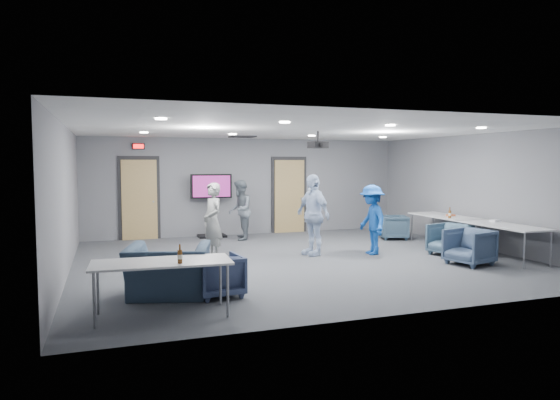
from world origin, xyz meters
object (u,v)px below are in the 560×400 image
object	(u,v)px
person_b	(240,210)
chair_front_a	(218,275)
bottle_right	(450,214)
tv_stand	(211,201)
person_c	(313,215)
bottle_front	(180,256)
person_a	(213,221)
projector	(318,145)
chair_right_c	(469,247)
chair_front_b	(168,271)
person_d	(372,220)
table_right_a	(445,217)
table_right_b	(503,227)
table_front_left	(162,265)
chair_right_b	(449,239)
chair_right_a	(393,227)

from	to	relation	value
person_b	chair_front_a	xyz separation A→B (m)	(-1.72, -5.28, -0.47)
bottle_right	tv_stand	world-z (taller)	tv_stand
person_c	bottle_front	size ratio (longest dim) A/B	7.16
person_a	projector	world-z (taller)	projector
person_b	chair_right_c	world-z (taller)	person_b
chair_front_b	bottle_right	distance (m)	7.03
person_d	chair_front_b	world-z (taller)	person_d
chair_right_c	table_right_a	xyz separation A→B (m)	(1.04, 2.14, 0.33)
person_c	person_d	xyz separation A→B (m)	(1.26, -0.36, -0.12)
chair_right_c	table_right_a	bearing A→B (deg)	139.86
chair_front_a	table_right_b	bearing A→B (deg)	-177.80
chair_front_b	table_front_left	xyz separation A→B (m)	(-0.19, -0.97, 0.30)
person_b	chair_right_b	size ratio (longest dim) A/B	2.08
chair_front_a	chair_front_b	size ratio (longest dim) A/B	0.58
chair_right_b	table_right_a	xyz separation A→B (m)	(0.74, 1.14, 0.35)
person_b	table_front_left	xyz separation A→B (m)	(-2.62, -6.00, -0.10)
person_d	projector	xyz separation A→B (m)	(-1.24, 0.15, 1.64)
chair_front_b	bottle_right	size ratio (longest dim) A/B	4.68
person_c	projector	world-z (taller)	projector
person_c	table_front_left	size ratio (longest dim) A/B	0.96
chair_right_b	bottle_right	world-z (taller)	bottle_right
chair_right_a	person_d	bearing A→B (deg)	-22.86
table_right_a	table_front_left	xyz separation A→B (m)	(-7.15, -3.52, -0.00)
chair_right_b	table_right_b	size ratio (longest dim) A/B	0.38
chair_right_c	chair_front_b	xyz separation A→B (m)	(-5.91, -0.42, 0.03)
chair_right_c	chair_front_b	size ratio (longest dim) A/B	0.65
bottle_right	projector	distance (m)	3.65
chair_right_a	bottle_right	bearing A→B (deg)	33.49
person_d	projector	world-z (taller)	projector
person_c	chair_right_a	xyz separation A→B (m)	(2.91, 1.39, -0.57)
chair_right_b	tv_stand	size ratio (longest dim) A/B	0.44
person_b	chair_right_b	xyz separation A→B (m)	(3.79, -3.62, -0.44)
person_c	chair_right_c	bearing A→B (deg)	36.40
chair_right_a	chair_right_b	xyz separation A→B (m)	(-0.09, -2.40, 0.03)
chair_front_a	bottle_right	world-z (taller)	bottle_right
chair_front_a	person_a	bearing A→B (deg)	-106.00
chair_right_b	chair_front_a	bearing A→B (deg)	-89.64
chair_front_b	table_right_a	xyz separation A→B (m)	(6.95, 2.56, 0.30)
bottle_right	table_front_left	bearing A→B (deg)	-156.33
chair_right_b	chair_right_c	size ratio (longest dim) A/B	0.97
person_b	bottle_right	size ratio (longest dim) A/B	6.15
chair_front_b	bottle_front	bearing A→B (deg)	106.33
bottle_front	projector	bearing A→B (deg)	45.02
chair_front_b	table_right_b	xyz separation A→B (m)	(6.95, 0.66, 0.30)
person_a	person_b	world-z (taller)	person_a
chair_front_b	person_d	bearing A→B (deg)	-140.42
projector	table_front_left	bearing A→B (deg)	-149.22
person_d	chair_front_a	bearing A→B (deg)	-54.85
chair_right_b	person_d	bearing A→B (deg)	-129.29
chair_right_c	table_right_b	bearing A→B (deg)	88.64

